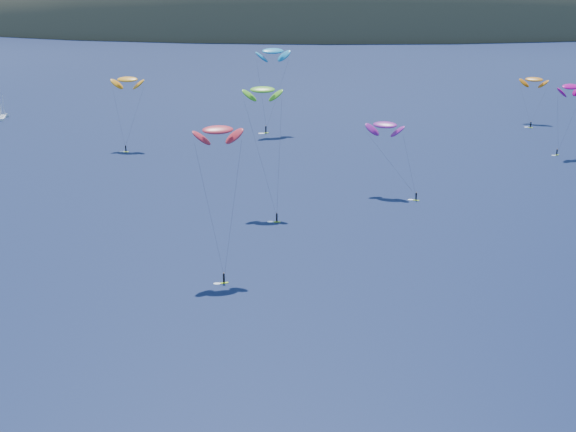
{
  "coord_description": "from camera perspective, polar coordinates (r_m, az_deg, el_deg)",
  "views": [
    {
      "loc": [
        7.97,
        -40.36,
        48.72
      ],
      "look_at": [
        5.51,
        80.0,
        9.0
      ],
      "focal_mm": 50.0,
      "sensor_mm": 36.0,
      "label": 1
    }
  ],
  "objects": [
    {
      "name": "kitesurfer_11",
      "position": [
        253.08,
        17.1,
        9.26
      ],
      "size": [
        8.85,
        13.25,
        14.87
      ],
      "rotation": [
        0.0,
        0.0,
        -0.39
      ],
      "color": "#C9FF1C",
      "rests_on": "ground"
    },
    {
      "name": "kitesurfer_4",
      "position": [
        227.97,
        -1.08,
        11.64
      ],
      "size": [
        10.86,
        8.65,
        25.25
      ],
      "rotation": [
        0.0,
        0.0,
        0.43
      ],
      "color": "#C9FF1C",
      "rests_on": "ground"
    },
    {
      "name": "kitesurfer_6",
      "position": [
        169.96,
        6.92,
        6.44
      ],
      "size": [
        11.27,
        10.67,
        16.54
      ],
      "rotation": [
        0.0,
        0.0,
        -0.35
      ],
      "color": "#C9FF1C",
      "rests_on": "ground"
    },
    {
      "name": "island",
      "position": [
        606.46,
        4.24,
        12.59
      ],
      "size": [
        730.0,
        300.0,
        210.0
      ],
      "color": "#3D3526",
      "rests_on": "ground"
    },
    {
      "name": "kitesurfer_9",
      "position": [
        124.99,
        -5.01,
        6.1
      ],
      "size": [
        8.17,
        10.39,
        24.69
      ],
      "rotation": [
        0.0,
        0.0,
        0.29
      ],
      "color": "#C9FF1C",
      "rests_on": "ground"
    },
    {
      "name": "kitesurfer_1",
      "position": [
        213.43,
        -11.35,
        9.5
      ],
      "size": [
        8.59,
        9.45,
        19.85
      ],
      "rotation": [
        0.0,
        0.0,
        -0.08
      ],
      "color": "#C9FF1C",
      "rests_on": "ground"
    },
    {
      "name": "kitesurfer_8",
      "position": [
        213.83,
        19.46,
        8.66
      ],
      "size": [
        9.05,
        7.3,
        19.18
      ],
      "rotation": [
        0.0,
        0.0,
        0.5
      ],
      "color": "#C9FF1C",
      "rests_on": "ground"
    },
    {
      "name": "sailboat",
      "position": [
        262.6,
        -19.68,
        6.71
      ],
      "size": [
        8.56,
        7.4,
        10.3
      ],
      "rotation": [
        0.0,
        0.0,
        0.23
      ],
      "color": "white",
      "rests_on": "ground"
    },
    {
      "name": "kitesurfer_3",
      "position": [
        156.69,
        -1.82,
        8.94
      ],
      "size": [
        7.49,
        12.57,
        25.52
      ],
      "rotation": [
        0.0,
        0.0,
        0.02
      ],
      "color": "#C9FF1C",
      "rests_on": "ground"
    }
  ]
}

